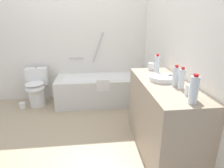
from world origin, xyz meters
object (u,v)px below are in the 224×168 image
water_bottle_3 (157,64)px  toilet_paper_roll (23,105)px  water_bottle_2 (182,79)px  drinking_glass_0 (189,90)px  sink_basin (162,78)px  water_bottle_1 (157,65)px  toilet (36,87)px  water_bottle_5 (194,90)px  water_bottle_0 (176,76)px  water_bottle_4 (194,88)px  drinking_glass_1 (151,66)px  sink_faucet (176,77)px  bathtub (101,89)px

water_bottle_3 → toilet_paper_roll: size_ratio=2.14×
water_bottle_2 → drinking_glass_0: size_ratio=2.20×
sink_basin → water_bottle_1: water_bottle_1 is taller
sink_basin → toilet: bearing=141.8°
drinking_glass_0 → water_bottle_5: bearing=-108.3°
water_bottle_0 → water_bottle_1: 0.41m
water_bottle_3 → water_bottle_5: bearing=-91.5°
drinking_glass_0 → water_bottle_3: bearing=92.2°
water_bottle_4 → water_bottle_2: bearing=86.2°
water_bottle_4 → drinking_glass_1: (-0.06, 0.99, -0.06)m
drinking_glass_1 → toilet: bearing=152.4°
water_bottle_1 → drinking_glass_0: (0.08, -0.66, -0.07)m
water_bottle_4 → water_bottle_5: (-0.04, -0.08, 0.01)m
sink_basin → water_bottle_1: (0.01, 0.22, 0.09)m
sink_faucet → drinking_glass_1: size_ratio=1.59×
water_bottle_4 → water_bottle_5: 0.09m
toilet → water_bottle_2: 2.60m
bathtub → drinking_glass_0: bearing=-68.9°
sink_faucet → drinking_glass_0: size_ratio=1.51×
water_bottle_0 → sink_faucet: bearing=62.8°
water_bottle_4 → sink_faucet: bearing=80.6°
toilet → sink_faucet: sink_faucet is taller
sink_faucet → toilet_paper_roll: 2.67m
water_bottle_1 → sink_basin: bearing=-92.8°
water_bottle_0 → water_bottle_4: (0.01, -0.34, 0.00)m
toilet → water_bottle_5: size_ratio=2.67×
water_bottle_0 → toilet_paper_roll: (-2.10, 1.45, -0.91)m
water_bottle_3 → toilet_paper_roll: water_bottle_3 is taller
water_bottle_0 → drinking_glass_0: size_ratio=2.19×
sink_faucet → water_bottle_0: water_bottle_0 is taller
water_bottle_5 → drinking_glass_0: bearing=71.7°
water_bottle_4 → water_bottle_0: bearing=91.1°
water_bottle_0 → bathtub: bearing=113.7°
water_bottle_2 → water_bottle_4: size_ratio=0.99×
water_bottle_5 → water_bottle_1: bearing=91.8°
water_bottle_2 → drinking_glass_0: water_bottle_2 is taller
drinking_glass_1 → bathtub: bearing=124.4°
sink_basin → water_bottle_4: (0.08, -0.53, 0.08)m
bathtub → sink_faucet: bathtub is taller
sink_faucet → water_bottle_1: 0.28m
water_bottle_1 → water_bottle_4: water_bottle_1 is taller
water_bottle_5 → toilet_paper_roll: size_ratio=2.30×
water_bottle_0 → water_bottle_3: bearing=91.3°
water_bottle_3 → water_bottle_5: (-0.03, -0.96, 0.01)m
water_bottle_0 → toilet_paper_roll: size_ratio=2.00×
water_bottle_4 → drinking_glass_1: size_ratio=2.33×
drinking_glass_1 → toilet_paper_roll: (-2.04, 0.81, -0.86)m
bathtub → water_bottle_3: bearing=-56.7°
sink_basin → drinking_glass_1: size_ratio=2.94×
bathtub → sink_faucet: 1.70m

